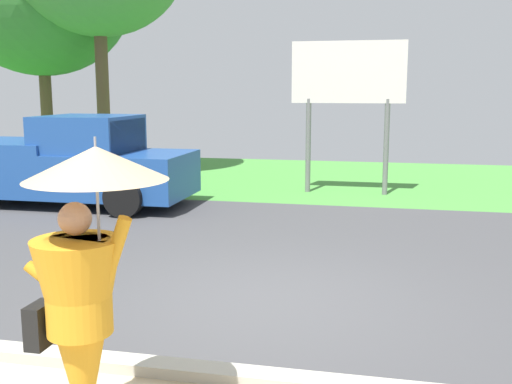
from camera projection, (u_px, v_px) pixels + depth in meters
ground_plane at (300, 243)px, 9.95m from camera, size 40.00×22.00×0.20m
monk_pedestrian at (83, 295)px, 4.08m from camera, size 1.04×0.93×2.13m
pickup_truck at (70, 164)px, 12.86m from camera, size 5.20×2.28×1.88m
roadside_billboard at (348, 83)px, 13.95m from camera, size 2.60×0.12×3.50m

